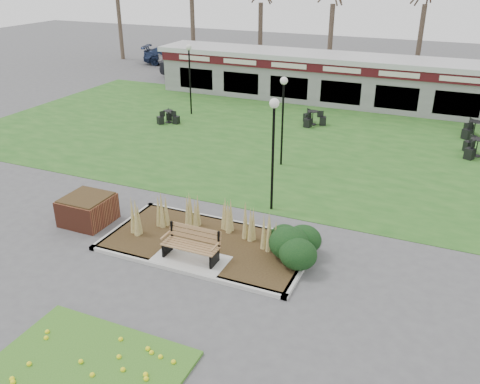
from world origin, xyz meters
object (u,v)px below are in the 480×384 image
at_px(bistro_set_a, 313,120).
at_px(car_black, 187,70).
at_px(lamp_post_mid_right, 283,102).
at_px(brick_planter, 88,209).
at_px(car_silver, 184,56).
at_px(bistro_set_c, 476,150).
at_px(food_pavilion, 347,80).
at_px(park_bench, 192,244).
at_px(bistro_set_b, 169,118).
at_px(lamp_post_far_left, 189,64).
at_px(car_blue, 175,55).
at_px(lamp_post_near_left, 274,130).
at_px(bistro_set_d, 474,132).

xyz_separation_m(bistro_set_a, car_black, (-11.48, 6.91, 0.53)).
bearing_deg(bistro_set_a, lamp_post_mid_right, -86.33).
distance_m(brick_planter, lamp_post_mid_right, 9.00).
xyz_separation_m(bistro_set_a, car_silver, (-14.74, 12.19, 0.46)).
xyz_separation_m(bistro_set_c, car_black, (-19.60, 8.58, 0.51)).
height_order(food_pavilion, lamp_post_mid_right, lamp_post_mid_right).
distance_m(park_bench, food_pavilion, 19.73).
bearing_deg(bistro_set_b, bistro_set_c, 4.01).
relative_size(bistro_set_b, bistro_set_c, 0.84).
xyz_separation_m(lamp_post_far_left, bistro_set_a, (6.99, 0.76, -2.59)).
distance_m(bistro_set_c, car_blue, 27.47).
height_order(bistro_set_a, car_black, car_black).
relative_size(park_bench, car_blue, 0.32).
bearing_deg(bistro_set_c, brick_planter, -134.57).
distance_m(food_pavilion, bistro_set_b, 11.24).
xyz_separation_m(lamp_post_near_left, lamp_post_far_left, (-8.51, 9.64, -0.08)).
relative_size(food_pavilion, car_black, 5.06).
xyz_separation_m(bistro_set_a, bistro_set_d, (7.98, 1.26, 0.02)).
height_order(food_pavilion, bistro_set_c, food_pavilion).
bearing_deg(bistro_set_d, car_blue, 155.10).
relative_size(food_pavilion, lamp_post_mid_right, 6.44).
bearing_deg(lamp_post_far_left, car_blue, 123.56).
distance_m(park_bench, car_black, 24.62).
distance_m(bistro_set_d, car_black, 20.27).
bearing_deg(park_bench, lamp_post_mid_right, 91.21).
relative_size(brick_planter, bistro_set_a, 1.09).
relative_size(bistro_set_b, car_black, 0.26).
height_order(bistro_set_c, bistro_set_d, bistro_set_c).
bearing_deg(car_blue, bistro_set_b, -166.06).
distance_m(food_pavilion, lamp_post_mid_right, 11.43).
xyz_separation_m(bistro_set_a, bistro_set_b, (-7.30, -2.76, -0.02)).
xyz_separation_m(lamp_post_near_left, bistro_set_b, (-8.82, 7.65, -2.69)).
height_order(lamp_post_mid_right, car_black, lamp_post_mid_right).
bearing_deg(car_silver, lamp_post_mid_right, -162.21).
xyz_separation_m(car_black, car_blue, (-4.11, 5.29, -0.03)).
relative_size(lamp_post_mid_right, car_black, 0.79).
relative_size(brick_planter, lamp_post_far_left, 0.38).
bearing_deg(car_black, car_silver, 56.57).
height_order(brick_planter, bistro_set_c, brick_planter).
distance_m(brick_planter, car_silver, 28.20).
height_order(lamp_post_near_left, lamp_post_mid_right, lamp_post_near_left).
bearing_deg(lamp_post_far_left, bistro_set_c, -3.46).
height_order(food_pavilion, bistro_set_d, food_pavilion).
bearing_deg(car_black, park_bench, -125.80).
height_order(brick_planter, bistro_set_b, brick_planter).
height_order(bistro_set_a, bistro_set_b, bistro_set_a).
bearing_deg(bistro_set_c, food_pavilion, 137.85).
relative_size(lamp_post_near_left, bistro_set_c, 2.66).
height_order(lamp_post_near_left, bistro_set_b, lamp_post_near_left).
bearing_deg(lamp_post_far_left, lamp_post_near_left, -48.59).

